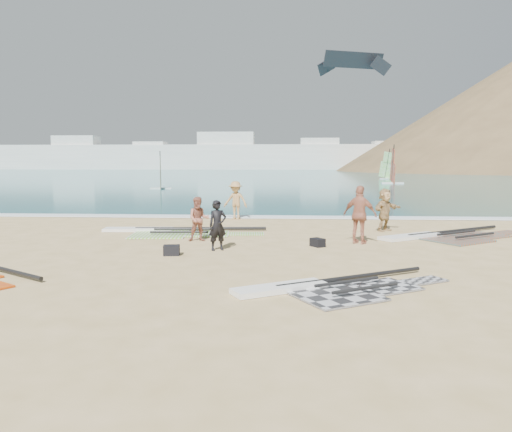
# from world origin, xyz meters

# --- Properties ---
(ground) EXTENTS (300.00, 300.00, 0.00)m
(ground) POSITION_xyz_m (0.00, 0.00, 0.00)
(ground) COLOR #D6B17D
(ground) RESTS_ON ground
(sea) EXTENTS (300.00, 240.00, 0.06)m
(sea) POSITION_xyz_m (0.00, 132.00, 0.00)
(sea) COLOR #0C565A
(sea) RESTS_ON ground
(surf_line) EXTENTS (300.00, 1.20, 0.04)m
(surf_line) POSITION_xyz_m (0.00, 12.30, 0.00)
(surf_line) COLOR white
(surf_line) RESTS_ON ground
(far_town) EXTENTS (160.00, 8.00, 12.00)m
(far_town) POSITION_xyz_m (-15.72, 150.00, 4.49)
(far_town) COLOR white
(far_town) RESTS_ON ground
(rig_grey) EXTENTS (4.99, 3.56, 0.20)m
(rig_grey) POSITION_xyz_m (1.35, -1.55, 0.05)
(rig_grey) COLOR #262528
(rig_grey) RESTS_ON ground
(rig_green) EXTENTS (6.50, 2.65, 0.21)m
(rig_green) POSITION_xyz_m (-4.21, 6.79, 0.05)
(rig_green) COLOR #70C921
(rig_green) RESTS_ON ground
(rig_orange) EXTENTS (6.00, 4.56, 0.20)m
(rig_orange) POSITION_xyz_m (6.20, 6.29, 0.05)
(rig_orange) COLOR red
(rig_orange) RESTS_ON ground
(gear_bag_near) EXTENTS (0.52, 0.42, 0.30)m
(gear_bag_near) POSITION_xyz_m (-3.03, 2.23, 0.15)
(gear_bag_near) COLOR black
(gear_bag_near) RESTS_ON ground
(gear_bag_far) EXTENTS (0.53, 0.56, 0.27)m
(gear_bag_far) POSITION_xyz_m (1.40, 4.03, 0.14)
(gear_bag_far) COLOR black
(gear_bag_far) RESTS_ON ground
(person_wetsuit) EXTENTS (0.68, 0.60, 1.58)m
(person_wetsuit) POSITION_xyz_m (-1.77, 3.14, 0.79)
(person_wetsuit) COLOR black
(person_wetsuit) RESTS_ON ground
(beachgoer_left) EXTENTS (0.86, 0.72, 1.56)m
(beachgoer_left) POSITION_xyz_m (-2.69, 4.90, 0.78)
(beachgoer_left) COLOR #AA644F
(beachgoer_left) RESTS_ON ground
(beachgoer_mid) EXTENTS (1.33, 1.00, 1.83)m
(beachgoer_mid) POSITION_xyz_m (-2.10, 11.50, 0.92)
(beachgoer_mid) COLOR tan
(beachgoer_mid) RESTS_ON ground
(beachgoer_back) EXTENTS (1.25, 0.98, 1.98)m
(beachgoer_back) POSITION_xyz_m (2.85, 4.70, 0.99)
(beachgoer_back) COLOR #B66E53
(beachgoer_back) RESTS_ON ground
(beachgoer_right) EXTENTS (1.48, 1.48, 1.72)m
(beachgoer_right) POSITION_xyz_m (4.29, 7.95, 0.86)
(beachgoer_right) COLOR tan
(beachgoer_right) RESTS_ON ground
(windsurfer_left) EXTENTS (2.17, 2.50, 3.81)m
(windsurfer_left) POSITION_xyz_m (-12.30, 36.59, 1.15)
(windsurfer_left) COLOR white
(windsurfer_left) RESTS_ON ground
(windsurfer_centre) EXTENTS (2.66, 3.25, 4.85)m
(windsurfer_centre) POSITION_xyz_m (13.13, 50.18, 1.38)
(windsurfer_centre) COLOR white
(windsurfer_centre) RESTS_ON ground
(windsurfer_right) EXTENTS (2.44, 2.42, 4.72)m
(windsurfer_right) POSITION_xyz_m (15.39, 65.42, 1.35)
(windsurfer_right) COLOR white
(windsurfer_right) RESTS_ON ground
(kitesurf_kite) EXTENTS (8.33, 3.49, 2.72)m
(kitesurf_kite) POSITION_xyz_m (7.84, 48.13, 14.30)
(kitesurf_kite) COLOR #222227
(kitesurf_kite) RESTS_ON ground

